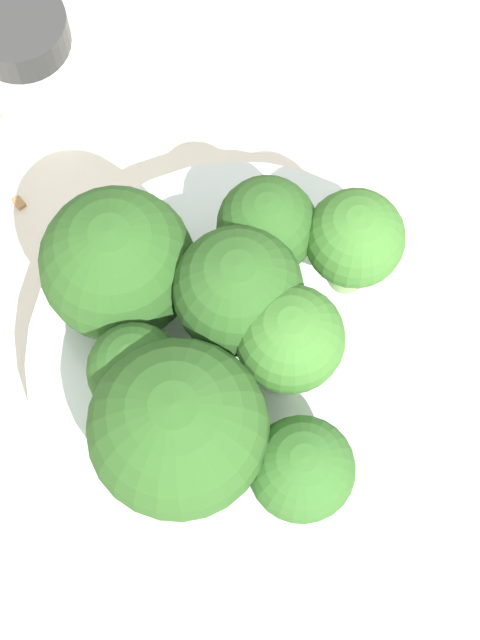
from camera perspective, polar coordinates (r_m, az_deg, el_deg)
name	(u,v)px	position (r m, az deg, el deg)	size (l,w,h in m)	color
ground_plane	(240,377)	(0.42, 0.00, -3.05)	(3.00, 3.00, 0.00)	beige
bowl	(240,365)	(0.40, 0.00, -2.40)	(0.16, 0.16, 0.03)	silver
broccoli_floret_0	(178,430)	(0.34, -3.31, -5.87)	(0.06, 0.06, 0.07)	#7A9E5B
broccoli_floret_1	(290,341)	(0.35, 2.67, -1.13)	(0.04, 0.04, 0.06)	#7A9E5B
broccoli_floret_2	(267,229)	(0.37, 1.43, 4.86)	(0.04, 0.04, 0.05)	#7A9E5B
broccoli_floret_3	(301,471)	(0.35, 3.29, -8.04)	(0.04, 0.04, 0.05)	#8EB770
broccoli_floret_4	(118,265)	(0.37, -6.54, 2.94)	(0.05, 0.05, 0.06)	#84AD66
broccoli_floret_5	(237,294)	(0.36, -0.18, 1.41)	(0.04, 0.04, 0.06)	#7A9E5B
broccoli_floret_6	(354,241)	(0.37, 6.11, 4.20)	(0.03, 0.03, 0.05)	#7A9E5B
broccoli_floret_7	(136,373)	(0.36, -5.57, -2.86)	(0.03, 0.03, 0.05)	#84AD66
pepper_shaker	(31,69)	(0.45, -11.06, 13.01)	(0.04, 0.04, 0.07)	silver
almond_crumb_0	(71,88)	(0.47, -8.99, 12.11)	(0.01, 0.01, 0.01)	#AD7F4C
almond_crumb_2	(19,202)	(0.45, -11.73, 6.20)	(0.01, 0.00, 0.01)	olive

